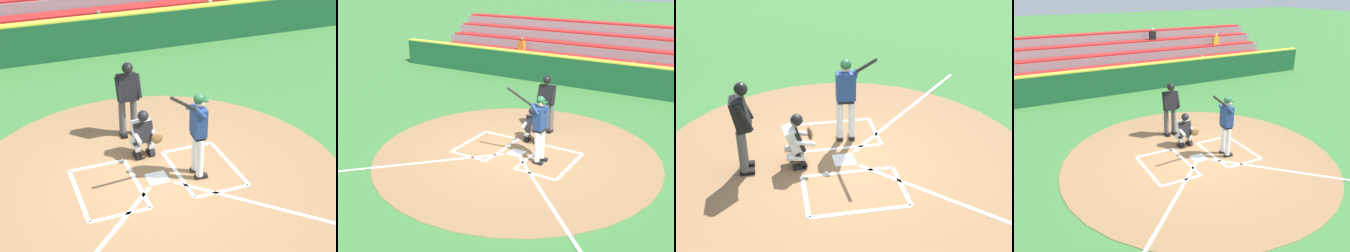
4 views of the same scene
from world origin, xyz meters
TOP-DOWN VIEW (x-y plane):
  - ground_plane at (0.00, 0.00)m, footprint 120.00×120.00m
  - dirt_circle at (0.00, 0.00)m, footprint 8.00×8.00m
  - home_plate_and_chalk at (0.00, 0.88)m, footprint 7.93×4.91m
  - batter at (-0.80, 0.19)m, footprint 0.96×0.67m
  - catcher at (-0.03, -0.93)m, footprint 0.62×0.61m
  - plate_umpire at (0.01, -1.94)m, footprint 0.58×0.40m
  - baseball at (0.44, -0.43)m, footprint 0.07×0.07m
  - backstop_wall at (0.00, -7.50)m, footprint 22.00×0.36m
  - bleacher_stand at (-0.00, -10.76)m, footprint 20.00×4.25m

SIDE VIEW (x-z plane):
  - ground_plane at x=0.00m, z-range 0.00..0.00m
  - dirt_circle at x=0.00m, z-range 0.00..0.01m
  - home_plate_and_chalk at x=0.00m, z-range 0.01..0.02m
  - baseball at x=0.44m, z-range 0.00..0.07m
  - catcher at x=-0.03m, z-range 0.02..1.15m
  - backstop_wall at x=0.00m, z-range 0.00..1.31m
  - bleacher_stand at x=0.00m, z-range -0.42..2.13m
  - plate_umpire at x=0.01m, z-range 0.14..2.01m
  - batter at x=-0.80m, z-range 0.04..2.16m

